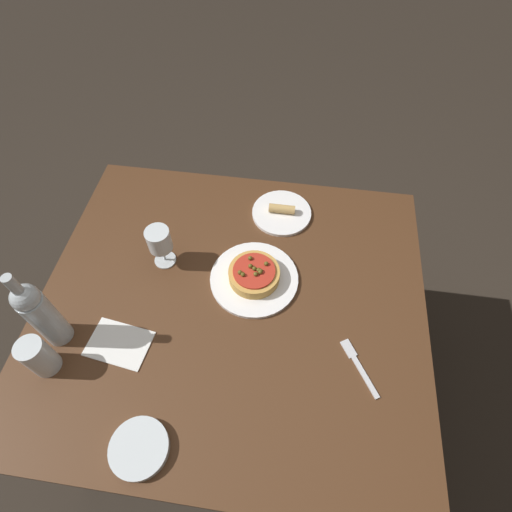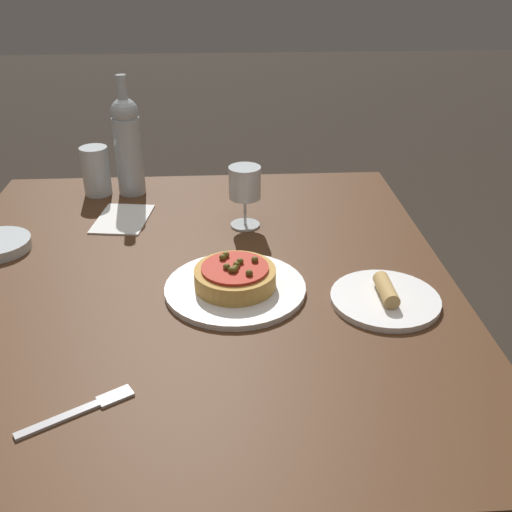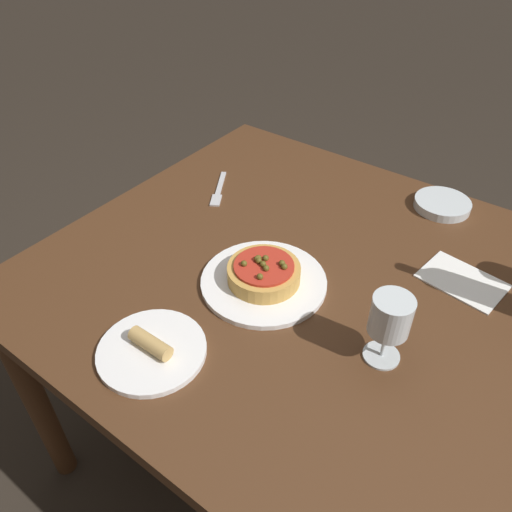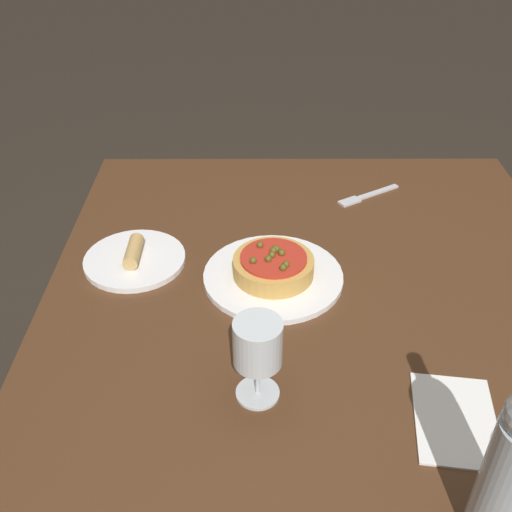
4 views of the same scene
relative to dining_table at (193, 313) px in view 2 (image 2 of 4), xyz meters
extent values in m
cube|color=#4C2D19|center=(0.00, 0.00, 0.07)|extent=(1.17, 1.06, 0.03)
cylinder|color=#4C2D19|center=(-0.52, 0.47, -0.30)|extent=(0.06, 0.06, 0.70)
cylinder|color=#4C2D19|center=(-0.52, -0.47, -0.30)|extent=(0.06, 0.06, 0.70)
cylinder|color=white|center=(0.06, 0.09, 0.09)|extent=(0.28, 0.28, 0.01)
cylinder|color=gold|center=(0.06, 0.09, 0.12)|extent=(0.16, 0.16, 0.04)
cylinder|color=#B72D1E|center=(0.06, 0.09, 0.14)|extent=(0.13, 0.13, 0.01)
sphere|color=brown|center=(0.04, 0.10, 0.15)|extent=(0.01, 0.01, 0.01)
sphere|color=brown|center=(0.07, 0.09, 0.15)|extent=(0.01, 0.01, 0.01)
sphere|color=brown|center=(0.06, 0.09, 0.15)|extent=(0.01, 0.01, 0.01)
sphere|color=brown|center=(0.08, 0.08, 0.15)|extent=(0.01, 0.01, 0.01)
sphere|color=brown|center=(0.09, 0.11, 0.15)|extent=(0.01, 0.01, 0.01)
sphere|color=brown|center=(0.02, 0.07, 0.15)|extent=(0.01, 0.01, 0.01)
sphere|color=brown|center=(0.04, 0.13, 0.15)|extent=(0.01, 0.01, 0.01)
sphere|color=brown|center=(0.06, 0.07, 0.15)|extent=(0.01, 0.01, 0.01)
sphere|color=brown|center=(0.08, 0.09, 0.15)|extent=(0.01, 0.01, 0.01)
sphere|color=brown|center=(0.03, 0.07, 0.15)|extent=(0.01, 0.01, 0.01)
cylinder|color=silver|center=(-0.24, 0.12, 0.09)|extent=(0.07, 0.07, 0.00)
cylinder|color=silver|center=(-0.24, 0.12, 0.13)|extent=(0.01, 0.01, 0.07)
cylinder|color=silver|center=(-0.24, 0.12, 0.20)|extent=(0.07, 0.07, 0.08)
cylinder|color=#B2BCC1|center=(-0.47, -0.17, 0.19)|extent=(0.07, 0.07, 0.20)
sphere|color=#B2BCC1|center=(-0.47, -0.17, 0.31)|extent=(0.07, 0.07, 0.07)
cylinder|color=#B2BCC1|center=(-0.47, -0.17, 0.36)|extent=(0.03, 0.03, 0.08)
cylinder|color=silver|center=(-0.46, -0.26, 0.15)|extent=(0.07, 0.07, 0.13)
cube|color=silver|center=(0.40, -0.18, 0.09)|extent=(0.08, 0.11, 0.00)
cube|color=silver|center=(0.35, -0.10, 0.09)|extent=(0.05, 0.06, 0.00)
cylinder|color=white|center=(0.11, 0.37, 0.09)|extent=(0.21, 0.21, 0.01)
cylinder|color=tan|center=(0.11, 0.37, 0.11)|extent=(0.09, 0.03, 0.03)
cube|color=white|center=(-0.29, -0.18, 0.09)|extent=(0.19, 0.14, 0.00)
camera|label=1|loc=(0.16, -0.56, 1.16)|focal=28.00mm
camera|label=2|loc=(1.06, 0.07, 0.70)|focal=42.00mm
camera|label=3|loc=(-0.41, 0.75, 0.83)|focal=35.00mm
camera|label=4|loc=(-0.88, 0.12, 0.82)|focal=42.00mm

